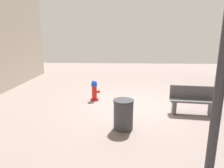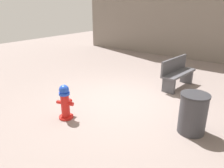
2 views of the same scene
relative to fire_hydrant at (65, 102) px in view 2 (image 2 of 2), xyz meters
The scene contains 4 objects.
ground_plane 1.69m from the fire_hydrant, 162.70° to the left, with size 23.40×23.40×0.00m, color gray.
fire_hydrant is the anchor object (origin of this frame).
bench_near 3.75m from the fire_hydrant, 159.75° to the left, with size 1.54×0.60×0.95m.
trash_bin 2.81m from the fire_hydrant, 114.67° to the left, with size 0.58×0.58×0.86m.
Camera 2 is at (4.54, 3.11, 2.55)m, focal length 34.71 mm.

